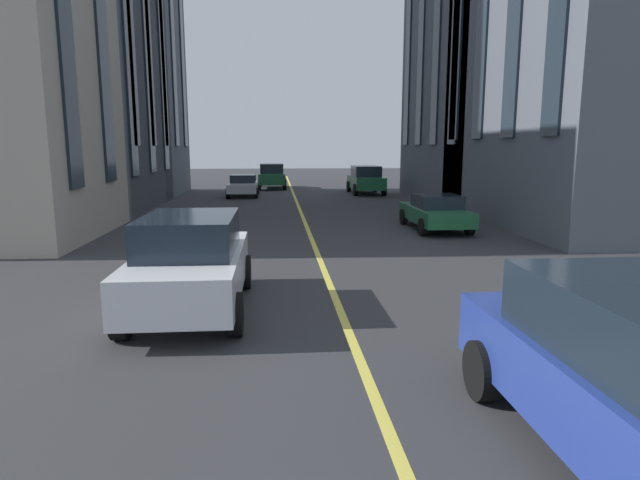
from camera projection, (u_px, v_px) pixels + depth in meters
The scene contains 8 objects.
lane_centre_line at pixel (312, 241), 18.15m from camera, with size 80.00×0.16×0.01m.
car_green_oncoming at pixel (435, 212), 20.52m from camera, with size 4.40×1.95×1.37m.
car_blue_far at pixel (639, 376), 5.22m from camera, with size 4.70×2.14×1.88m.
car_white_parked_a at pixel (191, 262), 10.36m from camera, with size 4.70×2.14×1.88m.
car_silver_mid at pixel (243, 185), 34.38m from camera, with size 4.40×1.95×1.37m.
car_green_near at pixel (366, 179), 36.08m from camera, with size 4.70×2.14×1.88m.
car_green_trailing at pixel (272, 176), 40.64m from camera, with size 4.70×2.14×1.88m.
building_left_near at pixel (16, 62), 22.59m from camera, with size 17.91×9.33×13.40m.
Camera 1 is at (2.17, 1.24, 3.19)m, focal length 29.94 mm.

